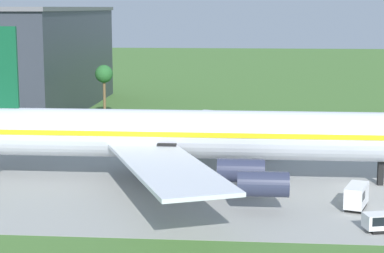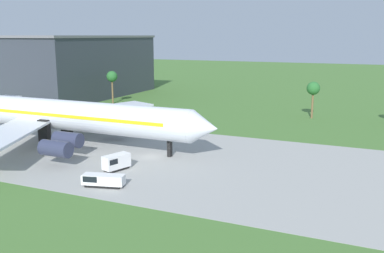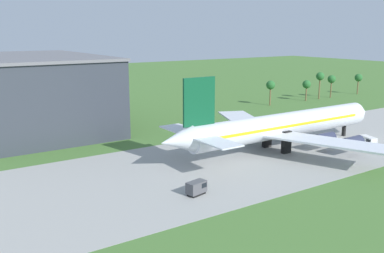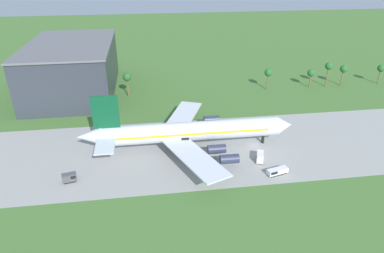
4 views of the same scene
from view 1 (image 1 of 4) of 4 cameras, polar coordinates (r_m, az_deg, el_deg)
ground_plane at (r=90.10m, az=13.34°, el=-4.84°), size 600.00×600.00×0.00m
taxiway_strip at (r=90.10m, az=13.34°, el=-4.84°), size 320.00×44.00×0.02m
jet_airliner at (r=89.45m, az=-0.82°, el=-0.66°), size 69.97×55.76×19.90m
catering_van at (r=80.08m, az=13.32°, el=-5.60°), size 3.39×5.14×2.71m
terminal_building at (r=158.41m, az=-15.15°, el=5.40°), size 36.72×61.20×22.40m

